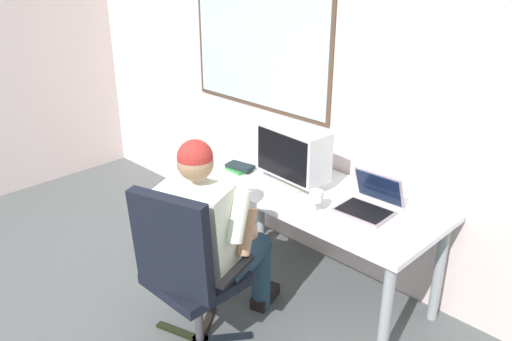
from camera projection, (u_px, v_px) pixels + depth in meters
wall_rear at (321, 84)px, 3.60m from camera, size 5.42×0.08×2.55m
desk at (313, 204)px, 3.38m from camera, size 1.65×0.74×0.73m
office_chair at (185, 267)px, 2.83m from camera, size 0.63×0.58×1.06m
person_seated at (212, 233)px, 3.00m from camera, size 0.65×0.83×1.26m
crt_monitor at (293, 153)px, 3.36m from camera, size 0.49×0.25×0.39m
laptop at (371, 200)px, 3.11m from camera, size 0.32×0.32×0.22m
wine_glass at (316, 197)px, 3.07m from camera, size 0.08×0.08×0.13m
desk_speaker at (265, 151)px, 3.77m from camera, size 0.07×0.10×0.17m
book_stack at (240, 167)px, 3.65m from camera, size 0.20×0.14×0.04m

